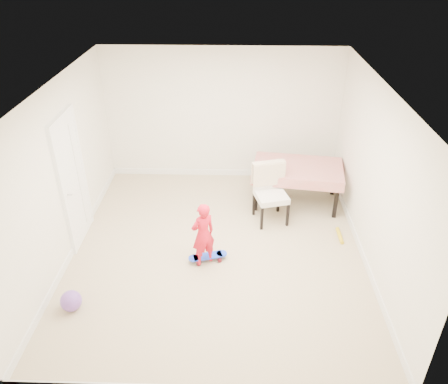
{
  "coord_description": "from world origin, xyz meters",
  "views": [
    {
      "loc": [
        0.27,
        -5.44,
        4.31
      ],
      "look_at": [
        0.1,
        0.2,
        0.95
      ],
      "focal_mm": 35.0,
      "sensor_mm": 36.0,
      "label": 1
    }
  ],
  "objects_px": {
    "dining_chair": "(271,195)",
    "skateboard": "(208,258)",
    "child": "(203,236)",
    "dining_table": "(296,184)",
    "balloon": "(71,301)"
  },
  "relations": [
    {
      "from": "dining_chair",
      "to": "child",
      "type": "relative_size",
      "value": 1.01
    },
    {
      "from": "dining_chair",
      "to": "child",
      "type": "distance_m",
      "value": 1.6
    },
    {
      "from": "child",
      "to": "dining_chair",
      "type": "bearing_deg",
      "value": -164.91
    },
    {
      "from": "child",
      "to": "balloon",
      "type": "bearing_deg",
      "value": -3.03
    },
    {
      "from": "dining_chair",
      "to": "child",
      "type": "bearing_deg",
      "value": -146.95
    },
    {
      "from": "balloon",
      "to": "dining_table",
      "type": "bearing_deg",
      "value": 40.73
    },
    {
      "from": "skateboard",
      "to": "child",
      "type": "distance_m",
      "value": 0.47
    },
    {
      "from": "child",
      "to": "skateboard",
      "type": "bearing_deg",
      "value": -158.45
    },
    {
      "from": "skateboard",
      "to": "balloon",
      "type": "relative_size",
      "value": 2.14
    },
    {
      "from": "dining_chair",
      "to": "skateboard",
      "type": "height_order",
      "value": "dining_chair"
    },
    {
      "from": "child",
      "to": "balloon",
      "type": "relative_size",
      "value": 3.64
    },
    {
      "from": "dining_chair",
      "to": "dining_table",
      "type": "bearing_deg",
      "value": 35.82
    },
    {
      "from": "skateboard",
      "to": "child",
      "type": "bearing_deg",
      "value": -141.68
    },
    {
      "from": "skateboard",
      "to": "child",
      "type": "relative_size",
      "value": 0.59
    },
    {
      "from": "dining_chair",
      "to": "skateboard",
      "type": "xyz_separation_m",
      "value": [
        -1.01,
        -1.12,
        -0.47
      ]
    }
  ]
}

